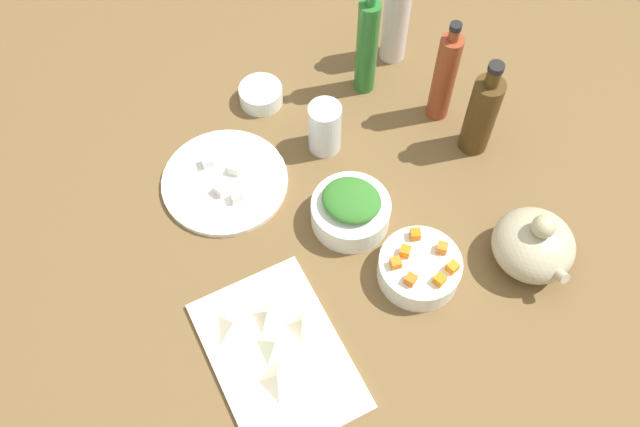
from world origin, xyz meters
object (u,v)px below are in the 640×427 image
bottle_1 (396,15)px  bowl_greens (351,212)px  cutting_board (278,355)px  bottle_3 (482,114)px  bowl_carrots (419,269)px  bottle_0 (444,77)px  drinking_glass_0 (325,128)px  teapot (534,245)px  bottle_2 (367,46)px  plate_tofu (225,182)px  bowl_small_side (261,95)px

bottle_1 → bowl_greens: bearing=-38.2°
cutting_board → bottle_3: bearing=114.8°
cutting_board → bowl_carrots: size_ratio=2.09×
bottle_0 → drinking_glass_0: size_ratio=2.13×
bowl_carrots → bottle_3: 33.57cm
teapot → bottle_0: (-37.46, 2.13, 5.79)cm
bottle_2 → cutting_board: bearing=-40.1°
cutting_board → bottle_1: bottle_1 is taller
bowl_carrots → drinking_glass_0: (-33.98, -3.07, 3.29)cm
plate_tofu → bowl_greens: (18.07, 18.86, 2.25)cm
plate_tofu → bottle_1: bearing=110.0°
bottle_0 → bottle_3: bottle_0 is taller
teapot → bottle_3: bearing=170.3°
bottle_0 → bottle_3: size_ratio=1.07×
bottle_1 → bowl_small_side: bearing=-89.6°
teapot → bottle_2: bearing=-170.3°
bottle_0 → bottle_3: 10.83cm
plate_tofu → drinking_glass_0: 22.57cm
bottle_0 → bottle_2: bottle_2 is taller
bowl_carrots → bottle_0: bearing=145.1°
bowl_greens → teapot: bearing=51.1°
bowl_carrots → teapot: teapot is taller
plate_tofu → drinking_glass_0: bearing=90.5°
bottle_1 → drinking_glass_0: 30.17cm
bowl_small_side → teapot: bearing=28.7°
cutting_board → plate_tofu: bearing=173.3°
bowl_small_side → bottle_3: bottle_3 is taller
plate_tofu → bowl_carrots: bearing=36.5°
bottle_1 → bottle_2: bottle_2 is taller
plate_tofu → bowl_greens: bowl_greens is taller
cutting_board → bowl_small_side: 57.28cm
bottle_0 → plate_tofu: bearing=-92.2°
bottle_1 → bottle_0: bearing=2.9°
bottle_2 → drinking_glass_0: (11.04, -14.57, -6.30)cm
bowl_carrots → teapot: size_ratio=0.90×
bowl_greens → drinking_glass_0: drinking_glass_0 is taller
bowl_greens → bottle_1: bearing=141.8°
plate_tofu → bowl_greens: 26.22cm
bottle_0 → bottle_2: 16.97cm
bottle_1 → drinking_glass_0: bearing=-55.6°
bottle_2 → drinking_glass_0: size_ratio=2.41×
bowl_carrots → bottle_1: bottle_1 is taller
cutting_board → bowl_carrots: bearing=96.9°
plate_tofu → bowl_small_side: bearing=138.7°
bottle_0 → bottle_1: 18.75cm
cutting_board → teapot: bearing=87.8°
teapot → bottle_2: (-50.50, -8.66, 6.91)cm
bottle_1 → bottle_3: size_ratio=1.14×
cutting_board → bottle_2: size_ratio=1.11×
plate_tofu → bottle_1: bottle_1 is taller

